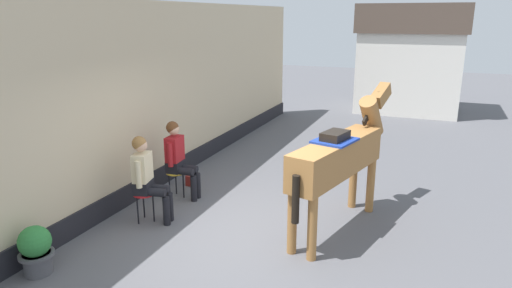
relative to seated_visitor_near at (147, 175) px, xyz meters
The scene contains 9 objects.
ground_plane 3.66m from the seated_visitor_near, 62.11° to the left, with size 40.00×40.00×0.00m, color #56565B.
pub_facade_wall 2.02m from the seated_visitor_near, 117.83° to the left, with size 0.34×14.00×3.40m.
distant_cottage 11.11m from the seated_visitor_near, 73.88° to the left, with size 3.40×2.60×3.50m.
seated_visitor_near is the anchor object (origin of this frame).
seated_visitor_far 1.04m from the seated_visitor_near, 93.83° to the left, with size 0.61×0.49×1.39m.
saddled_horse_center 2.98m from the seated_visitor_near, 17.95° to the left, with size 1.02×2.94×2.06m.
flower_planter_near 1.90m from the seated_visitor_near, 103.28° to the right, with size 0.43×0.43×0.64m.
spare_stool_white 4.85m from the seated_visitor_near, 59.90° to the left, with size 0.32×0.32×0.46m.
satchel_bag 1.84m from the seated_visitor_near, 96.54° to the left, with size 0.28×0.12×0.20m, color maroon.
Camera 1 is at (2.37, -5.69, 3.15)m, focal length 32.06 mm.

